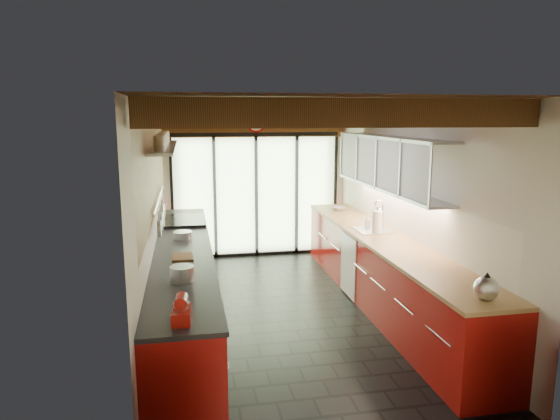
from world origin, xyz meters
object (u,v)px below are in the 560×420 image
object	(u,v)px
soap_bottle	(368,222)
bowl	(339,209)
paper_towel	(377,222)
kettle	(486,287)
stand_mixer	(182,311)

from	to	relation	value
soap_bottle	bowl	bearing A→B (deg)	90.00
paper_towel	bowl	size ratio (longest dim) A/B	1.57
kettle	soap_bottle	world-z (taller)	kettle
kettle	bowl	distance (m)	4.17
paper_towel	soap_bottle	size ratio (longest dim) A/B	2.13
soap_bottle	kettle	bearing A→B (deg)	-90.00
paper_towel	soap_bottle	bearing A→B (deg)	90.00
paper_towel	bowl	distance (m)	1.69
kettle	stand_mixer	bearing A→B (deg)	179.86
kettle	paper_towel	size ratio (longest dim) A/B	0.74
bowl	stand_mixer	bearing A→B (deg)	-121.41
kettle	bowl	size ratio (longest dim) A/B	1.17
stand_mixer	soap_bottle	xyz separation A→B (m)	(2.54, 2.81, -0.00)
kettle	paper_towel	bearing A→B (deg)	90.00
bowl	soap_bottle	bearing A→B (deg)	-90.00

